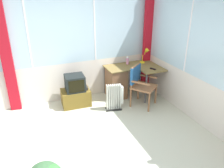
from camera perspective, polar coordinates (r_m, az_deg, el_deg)
The scene contains 12 objects.
ground at distance 3.97m, azimuth -3.35°, elevation -17.73°, with size 5.37×5.37×0.06m, color beige.
north_window_panel at distance 5.28m, azimuth -11.95°, elevation 9.23°, with size 4.37×0.07×2.63m.
east_window_panel at distance 4.42m, azimuth 24.43°, elevation 4.71°, with size 0.07×4.37×2.63m.
curtain_north_left at distance 5.13m, azimuth -25.01°, elevation 6.54°, with size 0.22×0.07×2.53m, color red.
curtain_corner at distance 5.91m, azimuth 8.87°, elevation 10.58°, with size 0.22×0.07×2.53m, color red.
desk at distance 5.58m, azimuth 1.60°, elevation 0.83°, with size 1.27×0.93×0.76m.
desk_lamp at distance 5.76m, azimuth 8.64°, elevation 7.67°, with size 0.23×0.20×0.39m.
tv_remote at distance 5.42m, azimuth 10.22°, elevation 3.76°, with size 0.04×0.15×0.02m, color black.
spray_bottle at distance 5.67m, azimuth 3.92°, elevation 6.01°, with size 0.06×0.06×0.22m.
wooden_armchair at distance 5.17m, azimuth 6.80°, elevation 0.92°, with size 0.67×0.67×0.94m.
tv_on_stand at distance 5.27m, azimuth -9.10°, elevation -2.03°, with size 0.66×0.48×0.74m.
space_heater at distance 5.02m, azimuth 0.73°, elevation -3.30°, with size 0.41×0.24×0.61m.
Camera 1 is at (-0.94, -2.81, 2.61)m, focal length 36.45 mm.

